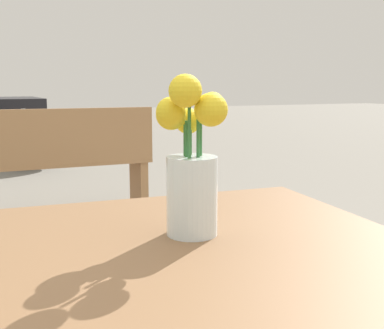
# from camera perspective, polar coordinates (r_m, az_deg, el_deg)

# --- Properties ---
(table_front) EXTENTS (0.95, 0.97, 0.71)m
(table_front) POSITION_cam_1_polar(r_m,az_deg,el_deg) (0.95, 0.89, -15.41)
(table_front) COLOR brown
(table_front) RESTS_ON ground_plane
(flower_vase) EXTENTS (0.15, 0.16, 0.33)m
(flower_vase) POSITION_cam_1_polar(r_m,az_deg,el_deg) (0.97, -0.13, -0.75)
(flower_vase) COLOR silver
(flower_vase) RESTS_ON table_front
(bench_near) EXTENTS (1.60, 0.41, 0.85)m
(bench_near) POSITION_cam_1_polar(r_m,az_deg,el_deg) (3.62, -17.25, 0.21)
(bench_near) COLOR #9E7047
(bench_near) RESTS_ON ground_plane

